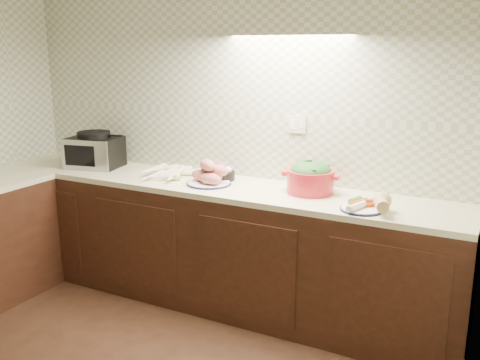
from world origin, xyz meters
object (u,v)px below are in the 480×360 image
at_px(parsnip_pile, 174,172).
at_px(dutch_oven, 310,177).
at_px(sweet_potato_plate, 210,175).
at_px(onion_bowl, 223,173).
at_px(veg_plate, 371,204).
at_px(toaster_oven, 95,151).

xyz_separation_m(parsnip_pile, dutch_oven, (1.06, 0.05, 0.07)).
bearing_deg(parsnip_pile, sweet_potato_plate, -10.41).
distance_m(parsnip_pile, onion_bowl, 0.38).
bearing_deg(dutch_oven, veg_plate, -30.93).
height_order(onion_bowl, veg_plate, onion_bowl).
bearing_deg(sweet_potato_plate, parsnip_pile, 169.59).
relative_size(toaster_oven, parsnip_pile, 0.97).
bearing_deg(onion_bowl, toaster_oven, -174.81).
height_order(toaster_oven, veg_plate, toaster_oven).
height_order(sweet_potato_plate, veg_plate, sweet_potato_plate).
distance_m(parsnip_pile, sweet_potato_plate, 0.35).
relative_size(sweet_potato_plate, veg_plate, 1.05).
xyz_separation_m(parsnip_pile, onion_bowl, (0.37, 0.09, 0.02)).
relative_size(sweet_potato_plate, onion_bowl, 1.91).
distance_m(toaster_oven, dutch_oven, 1.82).
xyz_separation_m(onion_bowl, dutch_oven, (0.69, -0.04, 0.06)).
bearing_deg(dutch_oven, toaster_oven, 175.75).
bearing_deg(toaster_oven, parsnip_pile, -10.73).
relative_size(onion_bowl, dutch_oven, 0.45).
height_order(sweet_potato_plate, onion_bowl, sweet_potato_plate).
distance_m(onion_bowl, dutch_oven, 0.69).
xyz_separation_m(toaster_oven, dutch_oven, (1.82, 0.06, -0.03)).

